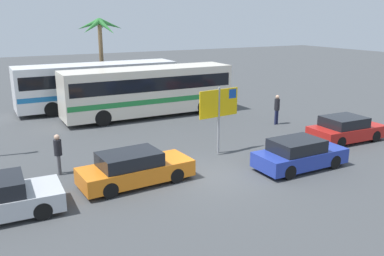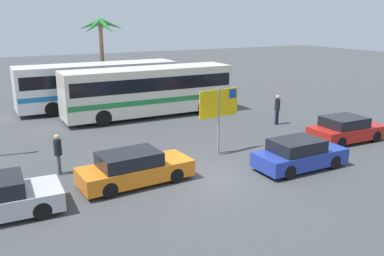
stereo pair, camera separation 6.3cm
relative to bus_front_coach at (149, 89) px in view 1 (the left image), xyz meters
The scene contains 10 objects.
ground 11.47m from the bus_front_coach, 98.69° to the right, with size 120.00×120.00×0.00m, color #424447.
bus_front_coach is the anchor object (origin of this frame).
bus_rear_coach 4.52m from the bus_front_coach, 120.19° to the left, with size 11.14×2.64×3.17m.
ferry_sign 8.71m from the bus_front_coach, 89.59° to the right, with size 2.19×0.31×3.20m.
car_red 12.36m from the bus_front_coach, 55.44° to the right, with size 4.03×1.95×1.32m.
car_orange 11.53m from the bus_front_coach, 115.02° to the right, with size 4.52×1.96×1.32m.
car_blue 12.32m from the bus_front_coach, 80.59° to the right, with size 4.08×1.74×1.32m.
pedestrian_crossing_lot 10.81m from the bus_front_coach, 132.37° to the right, with size 0.32×0.32×1.72m.
pedestrian_near_sign 8.31m from the bus_front_coach, 43.40° to the right, with size 0.32×0.32×1.81m.
palm_tree_seaside 8.05m from the bus_front_coach, 97.40° to the left, with size 3.68×3.78×6.26m.
Camera 1 is at (-8.20, -13.49, 6.35)m, focal length 38.38 mm.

